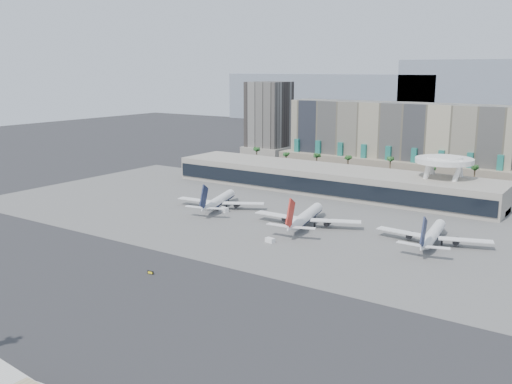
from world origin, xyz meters
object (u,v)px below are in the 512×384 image
Objects in this scene: service_vehicle_b at (270,240)px; airliner_centre at (306,217)px; airliner_right at (432,235)px; taxiway_sign at (150,273)px; service_vehicle_a at (224,210)px; airliner_left at (219,201)px.

airliner_centre is at bearing 99.71° from service_vehicle_b.
airliner_right reaches higher than taxiway_sign.
airliner_centre is at bearing 178.08° from airliner_right.
service_vehicle_a is 48.61m from service_vehicle_b.
airliner_left reaches higher than service_vehicle_b.
airliner_left is at bearing 173.10° from airliner_right.
airliner_right is 9.86× the size of service_vehicle_a.
airliner_right is 57.46m from service_vehicle_b.
airliner_right is at bearing -6.82° from airliner_centre.
airliner_right is 19.13× the size of taxiway_sign.
airliner_centre is 13.35× the size of service_vehicle_b.
service_vehicle_b is at bearing 69.92° from taxiway_sign.
airliner_centre is at bearing -22.30° from airliner_left.
service_vehicle_a is 78.86m from taxiway_sign.
service_vehicle_a is at bearing 175.44° from airliner_right.
airliner_right is at bearing 46.51° from taxiway_sign.
service_vehicle_a is at bearing 167.37° from airliner_centre.
airliner_left is 12.24× the size of service_vehicle_b.
service_vehicle_a is at bearing -51.07° from airliner_left.
airliner_right is at bearing -17.06° from airliner_left.
service_vehicle_b is at bearing -50.13° from airliner_left.
airliner_left is 84.34m from taxiway_sign.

